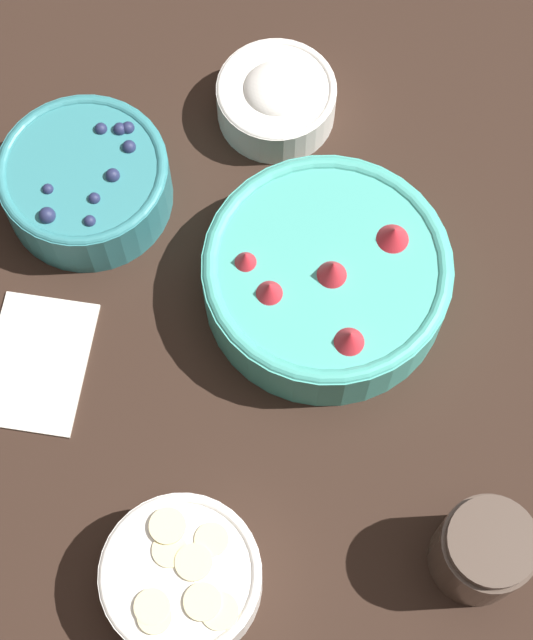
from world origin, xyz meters
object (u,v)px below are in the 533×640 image
object	(u,v)px
bowl_blueberries	(85,180)
jar_chocolate	(482,551)
bowl_strawberries	(326,276)
bowl_bananas	(182,578)
bowl_cream	(276,97)

from	to	relation	value
bowl_blueberries	jar_chocolate	size ratio (longest dim) A/B	1.80
bowl_strawberries	bowl_bananas	world-z (taller)	bowl_strawberries
bowl_blueberries	bowl_bananas	world-z (taller)	bowl_blueberries
bowl_cream	jar_chocolate	xyz separation A→B (m)	(0.48, 0.02, 0.01)
bowl_strawberries	jar_chocolate	bearing A→B (deg)	8.43
bowl_strawberries	bowl_cream	distance (m)	0.20
jar_chocolate	bowl_cream	bearing A→B (deg)	-177.15
bowl_cream	jar_chocolate	distance (m)	0.48
bowl_blueberries	bowl_bananas	bearing A→B (deg)	-2.27
bowl_strawberries	bowl_blueberries	distance (m)	0.25
bowl_blueberries	jar_chocolate	bearing A→B (deg)	27.21
bowl_strawberries	bowl_cream	bearing A→B (deg)	175.15
bowl_bananas	bowl_cream	distance (m)	0.47
bowl_strawberries	bowl_blueberries	size ratio (longest dim) A/B	1.40
bowl_strawberries	jar_chocolate	size ratio (longest dim) A/B	2.53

